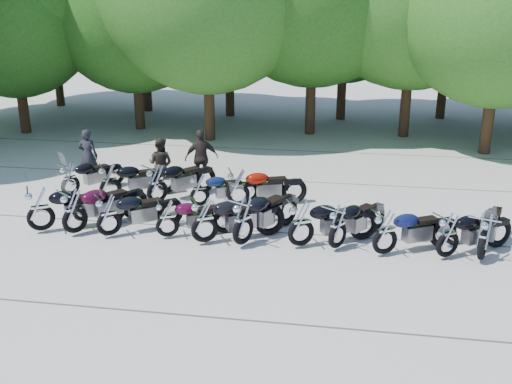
% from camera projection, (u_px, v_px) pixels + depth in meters
% --- Properties ---
extents(ground, '(90.00, 90.00, 0.00)m').
position_uv_depth(ground, '(246.00, 254.00, 14.52)').
color(ground, '#A4A095').
rests_on(ground, ground).
extents(tree_1, '(6.97, 6.97, 8.55)m').
position_uv_depth(tree_1, '(12.00, 15.00, 25.22)').
color(tree_1, '#3A2614').
rests_on(tree_1, ground).
extents(tree_2, '(7.31, 7.31, 8.97)m').
position_uv_depth(tree_2, '(133.00, 8.00, 25.91)').
color(tree_2, '#3A2614').
rests_on(tree_2, ground).
extents(tree_9, '(7.59, 7.59, 9.32)m').
position_uv_depth(tree_9, '(50.00, 1.00, 31.24)').
color(tree_9, '#3A2614').
rests_on(tree_9, ground).
extents(tree_11, '(7.56, 7.56, 9.28)m').
position_uv_depth(tree_11, '(229.00, 2.00, 28.67)').
color(tree_11, '#3A2614').
rests_on(tree_11, ground).
extents(motorcycle_0, '(2.54, 1.91, 1.41)m').
position_uv_depth(motorcycle_0, '(40.00, 208.00, 15.58)').
color(motorcycle_0, black).
rests_on(motorcycle_0, ground).
extents(motorcycle_1, '(2.12, 2.44, 1.41)m').
position_uv_depth(motorcycle_1, '(74.00, 210.00, 15.44)').
color(motorcycle_1, '#34071B').
rests_on(motorcycle_1, ground).
extents(motorcycle_2, '(2.25, 1.98, 1.30)m').
position_uv_depth(motorcycle_2, '(109.00, 214.00, 15.30)').
color(motorcycle_2, black).
rests_on(motorcycle_2, ground).
extents(motorcycle_3, '(2.18, 1.45, 1.19)m').
position_uv_depth(motorcycle_3, '(167.00, 217.00, 15.25)').
color(motorcycle_3, '#39071F').
rests_on(motorcycle_3, ground).
extents(motorcycle_4, '(2.49, 1.87, 1.38)m').
position_uv_depth(motorcycle_4, '(204.00, 219.00, 14.86)').
color(motorcycle_4, black).
rests_on(motorcycle_4, ground).
extents(motorcycle_5, '(1.94, 2.61, 1.45)m').
position_uv_depth(motorcycle_5, '(243.00, 220.00, 14.74)').
color(motorcycle_5, black).
rests_on(motorcycle_5, ground).
extents(motorcycle_6, '(2.47, 1.78, 1.36)m').
position_uv_depth(motorcycle_6, '(301.00, 223.00, 14.66)').
color(motorcycle_6, black).
rests_on(motorcycle_6, ground).
extents(motorcycle_7, '(1.89, 2.29, 1.30)m').
position_uv_depth(motorcycle_7, '(338.00, 225.00, 14.57)').
color(motorcycle_7, black).
rests_on(motorcycle_7, ground).
extents(motorcycle_8, '(2.35, 1.73, 1.30)m').
position_uv_depth(motorcycle_8, '(385.00, 231.00, 14.22)').
color(motorcycle_8, '#0D133A').
rests_on(motorcycle_8, ground).
extents(motorcycle_9, '(2.28, 1.88, 1.29)m').
position_uv_depth(motorcycle_9, '(448.00, 234.00, 14.06)').
color(motorcycle_9, black).
rests_on(motorcycle_9, ground).
extents(motorcycle_10, '(1.51, 2.49, 1.35)m').
position_uv_depth(motorcycle_10, '(484.00, 235.00, 13.93)').
color(motorcycle_10, black).
rests_on(motorcycle_10, ground).
extents(motorcycle_11, '(1.82, 2.13, 1.22)m').
position_uv_depth(motorcycle_11, '(70.00, 178.00, 18.35)').
color(motorcycle_11, black).
rests_on(motorcycle_11, ground).
extents(motorcycle_12, '(2.34, 1.81, 1.31)m').
position_uv_depth(motorcycle_12, '(110.00, 180.00, 18.00)').
color(motorcycle_12, black).
rests_on(motorcycle_12, ground).
extents(motorcycle_13, '(2.12, 2.38, 1.39)m').
position_uv_depth(motorcycle_13, '(157.00, 183.00, 17.63)').
color(motorcycle_13, black).
rests_on(motorcycle_13, ground).
extents(motorcycle_14, '(2.12, 1.40, 1.15)m').
position_uv_depth(motorcycle_14, '(199.00, 189.00, 17.46)').
color(motorcycle_14, '#0D1B3C').
rests_on(motorcycle_14, ground).
extents(motorcycle_15, '(2.44, 1.47, 1.32)m').
position_uv_depth(motorcycle_15, '(238.00, 186.00, 17.44)').
color(motorcycle_15, maroon).
rests_on(motorcycle_15, ground).
extents(rider_0, '(0.67, 0.45, 1.79)m').
position_uv_depth(rider_0, '(88.00, 156.00, 19.72)').
color(rider_0, black).
rests_on(rider_0, ground).
extents(rider_1, '(0.92, 0.77, 1.71)m').
position_uv_depth(rider_1, '(161.00, 164.00, 18.95)').
color(rider_1, '#2B251C').
rests_on(rider_1, ground).
extents(rider_2, '(1.18, 0.87, 1.86)m').
position_uv_depth(rider_2, '(201.00, 158.00, 19.34)').
color(rider_2, '#2B221C').
rests_on(rider_2, ground).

